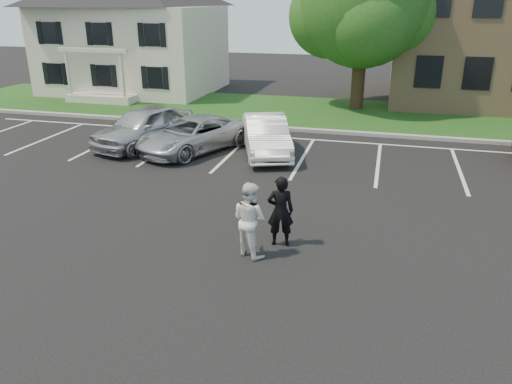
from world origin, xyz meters
TOP-DOWN VIEW (x-y plane):
  - ground_plane at (0.00, 0.00)m, footprint 90.00×90.00m
  - curb at (0.00, 12.00)m, footprint 40.00×0.30m
  - grass_strip at (0.00, 16.00)m, footprint 44.00×8.00m
  - stall_lines at (1.40, 8.95)m, footprint 34.00×5.36m
  - house at (-13.00, 19.97)m, footprint 10.30×9.22m
  - tree at (1.40, 17.61)m, footprint 7.80×7.20m
  - man_black_suit at (0.65, 0.83)m, footprint 0.73×0.58m
  - man_white_shirt at (0.07, 0.15)m, footprint 1.10×1.02m
  - car_silver_west at (-6.56, 8.07)m, footprint 3.29×5.10m
  - car_silver_minivan at (-4.36, 7.82)m, footprint 4.05×5.27m
  - car_white_sedan at (-1.49, 8.17)m, footprint 2.99×4.73m

SIDE VIEW (x-z plane):
  - ground_plane at x=0.00m, z-range 0.00..0.00m
  - stall_lines at x=1.40m, z-range 0.00..0.01m
  - grass_strip at x=0.00m, z-range 0.00..0.08m
  - curb at x=0.00m, z-range 0.00..0.15m
  - car_silver_minivan at x=-4.36m, z-range 0.00..1.33m
  - car_white_sedan at x=-1.49m, z-range 0.00..1.47m
  - car_silver_west at x=-6.56m, z-range 0.00..1.61m
  - man_black_suit at x=0.65m, z-range 0.00..1.77m
  - man_white_shirt at x=0.07m, z-range 0.00..1.80m
  - house at x=-13.00m, z-range 0.03..7.63m
  - tree at x=1.40m, z-range 0.95..9.75m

